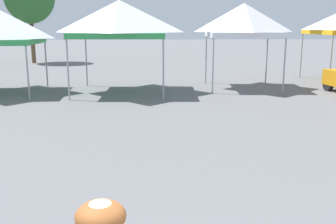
# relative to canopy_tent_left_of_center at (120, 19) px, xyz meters

# --- Properties ---
(canopy_tent_left_of_center) EXTENTS (3.55, 3.55, 3.46)m
(canopy_tent_left_of_center) POSITION_rel_canopy_tent_left_of_center_xyz_m (0.00, 0.00, 0.00)
(canopy_tent_left_of_center) COLOR #9E9EA3
(canopy_tent_left_of_center) RESTS_ON ground
(canopy_tent_behind_right) EXTENTS (2.94, 2.94, 3.40)m
(canopy_tent_behind_right) POSITION_rel_canopy_tent_left_of_center_xyz_m (4.88, 0.83, -0.03)
(canopy_tent_behind_right) COLOR #9E9EA3
(canopy_tent_behind_right) RESTS_ON ground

